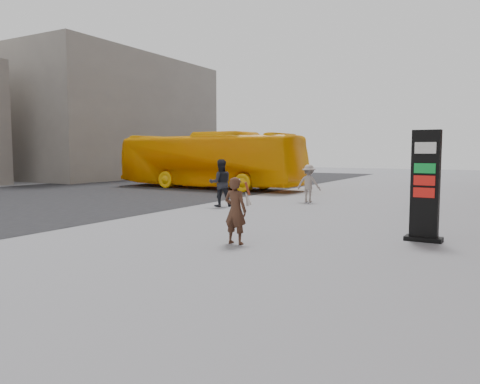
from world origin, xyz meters
The scene contains 9 objects.
ground centered at (0.00, 0.00, 0.00)m, with size 100.00×100.00×0.00m, color #9E9EA3.
road centered at (-13.00, 5.00, 0.00)m, with size 16.00×60.00×0.01m, color black.
bg_building_far centered at (-24.00, 20.00, 5.00)m, with size 10.00×18.00×10.00m, color gray.
info_pylon centered at (4.12, 1.80, 1.34)m, with size 0.88×0.46×2.69m.
woman centered at (0.31, -0.76, 0.81)m, with size 0.60×0.55×1.58m.
bus centered at (-9.37, 12.91, 1.63)m, with size 2.74×11.73×3.27m, color #FFB105.
pedestrian_a centered at (-3.96, 5.45, 0.93)m, with size 0.91×0.71×1.86m, color black.
pedestrian_b centered at (-1.49, 8.64, 0.80)m, with size 1.04×0.60×1.61m, color gray.
pedestrian_c centered at (3.06, 7.63, 0.85)m, with size 0.99×0.41×1.70m, color #2B3C51.
Camera 1 is at (5.75, -10.19, 2.18)m, focal length 35.00 mm.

